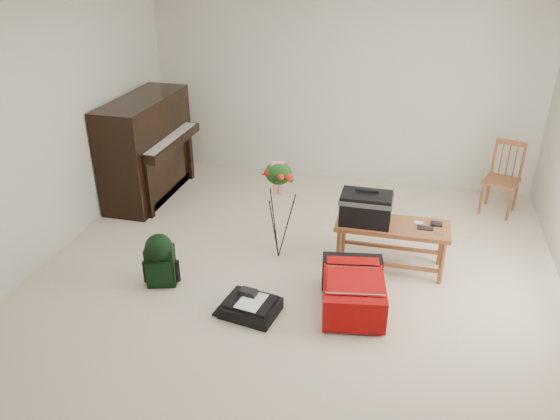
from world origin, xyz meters
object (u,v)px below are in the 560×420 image
(black_duffel, at_px, (251,307))
(green_backpack, at_px, (160,258))
(red_suitcase, at_px, (354,287))
(flower_stand, at_px, (278,211))
(dining_chair, at_px, (502,179))
(bench, at_px, (374,213))
(piano, at_px, (148,150))

(black_duffel, height_order, green_backpack, green_backpack)
(red_suitcase, bearing_deg, green_backpack, 174.71)
(flower_stand, bearing_deg, dining_chair, 22.57)
(bench, distance_m, red_suitcase, 0.80)
(green_backpack, distance_m, flower_stand, 1.23)
(piano, height_order, dining_chair, piano)
(bench, xyz_separation_m, green_backpack, (-1.88, -0.82, -0.30))
(red_suitcase, relative_size, green_backpack, 1.63)
(green_backpack, bearing_deg, piano, 102.50)
(piano, xyz_separation_m, red_suitcase, (2.80, -1.70, -0.42))
(piano, xyz_separation_m, green_backpack, (1.01, -1.84, -0.31))
(piano, relative_size, red_suitcase, 1.73)
(bench, bearing_deg, piano, 159.87)
(piano, bearing_deg, red_suitcase, -31.31)
(green_backpack, bearing_deg, flower_stand, 22.99)
(black_duffel, xyz_separation_m, flower_stand, (-0.00, 0.99, 0.46))
(bench, bearing_deg, green_backpack, -156.94)
(piano, xyz_separation_m, flower_stand, (1.95, -1.08, -0.07))
(red_suitcase, distance_m, flower_stand, 1.11)
(bench, xyz_separation_m, red_suitcase, (-0.08, -0.68, -0.41))
(bench, bearing_deg, flower_stand, -177.15)
(black_duffel, bearing_deg, green_backpack, 175.99)
(piano, relative_size, black_duffel, 2.88)
(dining_chair, xyz_separation_m, black_duffel, (-2.27, -2.65, -0.35))
(piano, bearing_deg, flower_stand, -29.01)
(dining_chair, xyz_separation_m, green_backpack, (-3.21, -2.43, -0.13))
(piano, relative_size, bench, 1.38)
(red_suitcase, bearing_deg, piano, 138.92)
(piano, relative_size, flower_stand, 1.38)
(piano, height_order, bench, piano)
(bench, xyz_separation_m, black_duffel, (-0.93, -1.04, -0.52))
(piano, distance_m, red_suitcase, 3.31)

